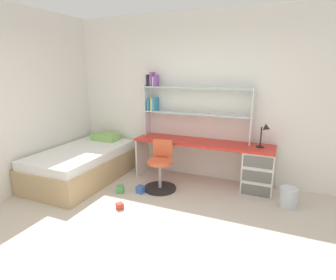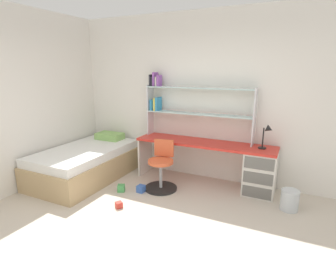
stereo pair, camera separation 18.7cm
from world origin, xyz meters
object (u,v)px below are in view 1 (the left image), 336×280
desk_lamp (265,132)px  bed_platform (83,164)px  desk (239,164)px  waste_bin (288,197)px  toy_block_green_0 (120,189)px  toy_block_blue_1 (140,189)px  swivel_chair (160,171)px  toy_block_red_2 (120,206)px  bookshelf_hutch (183,101)px

desk_lamp → bed_platform: (-2.89, -0.67, -0.69)m
desk → waste_bin: bearing=-25.6°
desk_lamp → bed_platform: 3.05m
desk_lamp → toy_block_green_0: 2.38m
bed_platform → toy_block_blue_1: bed_platform is taller
desk → swivel_chair: bearing=-156.4°
desk_lamp → toy_block_green_0: desk_lamp is taller
swivel_chair → toy_block_red_2: swivel_chair is taller
swivel_chair → bed_platform: swivel_chair is taller
desk → bookshelf_hutch: (-1.01, 0.14, 0.93)m
swivel_chair → bed_platform: (-1.39, -0.17, -0.03)m
swivel_chair → bed_platform: bearing=-172.9°
bed_platform → bookshelf_hutch: bearing=28.1°
waste_bin → toy_block_blue_1: (-2.12, -0.41, -0.09)m
bookshelf_hutch → waste_bin: size_ratio=6.46×
desk → bed_platform: 2.63m
desk_lamp → desk: bearing=179.9°
waste_bin → bed_platform: bearing=-174.5°
desk → bed_platform: bearing=-165.1°
desk → bookshelf_hutch: bookshelf_hutch is taller
desk_lamp → swivel_chair: 1.71m
desk_lamp → waste_bin: size_ratio=1.34×
toy_block_blue_1 → toy_block_red_2: toy_block_blue_1 is taller
swivel_chair → toy_block_blue_1: (-0.22, -0.27, -0.25)m
desk → bed_platform: desk is taller
desk → toy_block_red_2: (-1.39, -1.33, -0.37)m
desk_lamp → bed_platform: bearing=-166.9°
bookshelf_hutch → bed_platform: size_ratio=0.97×
toy_block_red_2 → bed_platform: bearing=150.3°
waste_bin → swivel_chair: bearing=-175.6°
toy_block_green_0 → toy_block_blue_1: bearing=21.2°
bed_platform → desk: bearing=14.9°
toy_block_blue_1 → desk_lamp: bearing=24.2°
toy_block_blue_1 → toy_block_red_2: (-0.02, -0.56, -0.01)m
toy_block_blue_1 → toy_block_red_2: bearing=-91.7°
desk → swivel_chair: (-1.15, -0.50, -0.11)m
desk_lamp → toy_block_red_2: (-1.73, -1.33, -0.93)m
desk → swivel_chair: size_ratio=2.93×
desk → toy_block_red_2: bearing=-136.2°
bookshelf_hutch → desk: bearing=-8.0°
desk → toy_block_green_0: bearing=-152.0°
bookshelf_hutch → toy_block_green_0: size_ratio=17.11×
waste_bin → toy_block_green_0: 2.47m
desk → toy_block_green_0: desk is taller
toy_block_green_0 → waste_bin: bearing=12.4°
bookshelf_hutch → toy_block_blue_1: 1.62m
waste_bin → desk_lamp: bearing=138.3°
bookshelf_hutch → desk_lamp: 1.42m
bookshelf_hutch → waste_bin: (1.76, -0.50, -1.20)m
desk_lamp → toy_block_red_2: desk_lamp is taller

